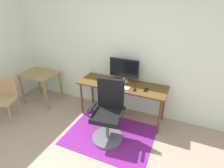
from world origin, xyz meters
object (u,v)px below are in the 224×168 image
keyboard (118,87)px  side_table (40,78)px  coffee_cup (101,82)px  cell_phone (146,90)px  folding_chair (6,96)px  desk (122,88)px  monitor (124,69)px  office_chair (108,116)px  computer_mouse (134,89)px

keyboard → side_table: bearing=-179.5°
coffee_cup → cell_phone: bearing=5.8°
coffee_cup → folding_chair: size_ratio=0.11×
cell_phone → desk: bearing=172.4°
folding_chair → side_table: 0.80m
desk → folding_chair: size_ratio=2.02×
cell_phone → side_table: 2.41m
folding_chair → cell_phone: bearing=-0.2°
cell_phone → folding_chair: (-2.57, -0.87, -0.26)m
monitor → keyboard: (-0.00, -0.28, -0.25)m
coffee_cup → side_table: bearing=-179.6°
coffee_cup → office_chair: size_ratio=0.09×
desk → office_chair: 0.69m
desk → keyboard: (-0.02, -0.14, 0.08)m
monitor → cell_phone: size_ratio=4.17×
monitor → office_chair: bearing=-88.0°
coffee_cup → folding_chair: bearing=-155.2°
monitor → keyboard: bearing=-90.7°
desk → keyboard: 0.16m
coffee_cup → office_chair: (0.40, -0.52, -0.35)m
cell_phone → side_table: bearing=-178.9°
keyboard → folding_chair: (-2.06, -0.79, -0.26)m
monitor → coffee_cup: 0.51m
folding_chair → coffee_cup: bearing=5.8°
coffee_cup → cell_phone: 0.87m
coffee_cup → side_table: size_ratio=0.12×
monitor → folding_chair: bearing=-152.7°
side_table → folding_chair: bearing=-102.0°
side_table → monitor: bearing=8.8°
computer_mouse → folding_chair: (-2.37, -0.79, -0.27)m
monitor → cell_phone: monitor is taller
cell_phone → monitor: bearing=157.3°
desk → cell_phone: (0.48, -0.05, 0.08)m
desk → folding_chair: bearing=-156.0°
desk → cell_phone: bearing=-6.3°
monitor → desk: bearing=-82.7°
monitor → keyboard: size_ratio=1.36×
cell_phone → computer_mouse: bearing=-158.4°
computer_mouse → monitor: bearing=137.9°
keyboard → computer_mouse: bearing=0.4°
keyboard → cell_phone: keyboard is taller
folding_chair → side_table: folding_chair is taller
computer_mouse → side_table: computer_mouse is taller
computer_mouse → desk: bearing=155.0°
desk → office_chair: (0.01, -0.66, -0.23)m
cell_phone → keyboard: bearing=-171.9°
keyboard → office_chair: (0.03, -0.52, -0.31)m
monitor → side_table: (-1.90, -0.29, -0.40)m
computer_mouse → cell_phone: (0.19, 0.08, -0.01)m
computer_mouse → cell_phone: computer_mouse is taller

